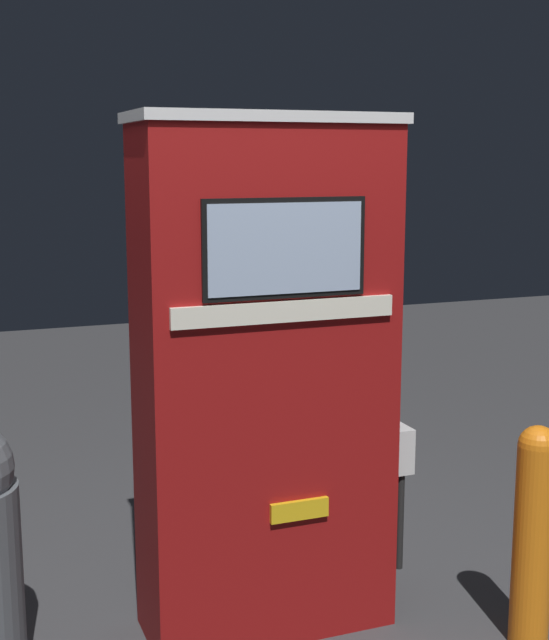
# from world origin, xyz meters

# --- Properties ---
(gas_pump) EXTENTS (1.07, 0.44, 2.03)m
(gas_pump) POSITION_xyz_m (0.00, 0.20, 1.02)
(gas_pump) COLOR maroon
(gas_pump) RESTS_ON ground_plane
(safety_bollard) EXTENTS (0.15, 0.15, 0.88)m
(safety_bollard) POSITION_xyz_m (0.91, -0.30, 0.46)
(safety_bollard) COLOR orange
(safety_bollard) RESTS_ON ground_plane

